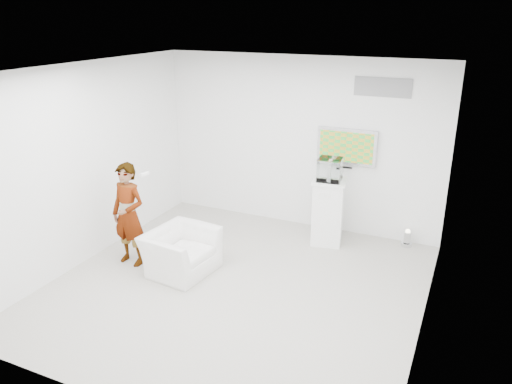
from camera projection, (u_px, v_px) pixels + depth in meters
room at (235, 187)px, 6.55m from camera, size 5.01×5.01×3.00m
tv at (347, 146)px, 8.30m from camera, size 1.00×0.08×0.60m
logo_decal at (383, 87)px, 7.79m from camera, size 0.90×0.02×0.30m
person at (129, 215)px, 7.48m from camera, size 0.61×0.43×1.60m
armchair at (181, 252)px, 7.38m from camera, size 0.97×1.08×0.64m
pedestal at (328, 212)px, 8.24m from camera, size 0.63×0.63×1.10m
floor_uplight at (407, 238)px, 8.23m from camera, size 0.24×0.24×0.28m
vitrine at (330, 169)px, 7.99m from camera, size 0.40×0.40×0.37m
console at (330, 173)px, 8.01m from camera, size 0.08×0.18×0.24m
wii_remote at (145, 174)px, 7.26m from camera, size 0.07×0.16×0.04m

